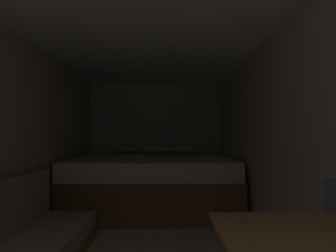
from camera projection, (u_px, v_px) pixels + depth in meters
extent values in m
cube|color=beige|center=(155.00, 138.00, 5.29)|extent=(2.63, 0.05, 2.15)
cube|color=beige|center=(10.00, 142.00, 2.59)|extent=(0.05, 5.33, 2.15)
cube|color=beige|center=(278.00, 142.00, 2.62)|extent=(0.05, 5.33, 2.15)
cube|color=white|center=(145.00, 29.00, 2.63)|extent=(2.63, 5.33, 0.05)
cube|color=brown|center=(153.00, 190.00, 4.24)|extent=(2.41, 1.91, 0.54)
cube|color=beige|center=(153.00, 165.00, 4.25)|extent=(2.37, 1.87, 0.25)
ellipsoid|color=white|center=(125.00, 149.00, 5.01)|extent=(0.47, 0.28, 0.14)
ellipsoid|color=white|center=(184.00, 149.00, 5.02)|extent=(0.47, 0.28, 0.14)
ellipsoid|color=white|center=(154.00, 149.00, 5.02)|extent=(0.47, 0.28, 0.14)
cube|color=olive|center=(307.00, 239.00, 1.16)|extent=(0.74, 0.69, 0.02)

